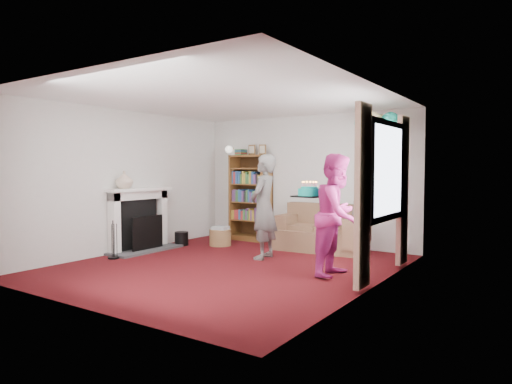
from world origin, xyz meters
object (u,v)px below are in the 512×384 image
Objects in this scene: person_striped at (264,207)px; birthday_cake at (309,192)px; bookcase at (251,198)px; sofa at (322,233)px; person_magenta at (338,215)px.

person_striped is 1.17m from birthday_cake.
sofa is (1.72, -0.23, -0.55)m from bookcase.
bookcase is 1.96m from person_striped.
person_striped is at bearing -113.89° from sofa.
person_magenta is at bearing -34.84° from bookcase.
person_magenta reaches higher than birthday_cake.
sofa is 1.97m from birthday_cake.
person_magenta is (1.48, -0.42, -0.01)m from person_striped.
bookcase reaches higher than person_magenta.
person_striped reaches higher than person_magenta.
person_magenta is 4.29× the size of birthday_cake.
birthday_cake is (-0.43, -0.01, 0.30)m from person_magenta.
person_magenta reaches higher than sofa.
person_magenta is 0.53m from birthday_cake.
bookcase reaches higher than sofa.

